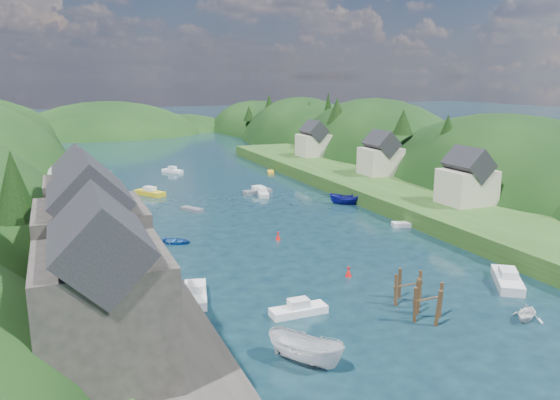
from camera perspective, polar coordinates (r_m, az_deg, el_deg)
name	(u,v)px	position (r m, az deg, el deg)	size (l,w,h in m)	color
ground	(232,197)	(96.09, -5.02, 0.35)	(600.00, 600.00, 0.00)	black
hillside_right	(374,191)	(138.70, 9.80, 0.93)	(36.00, 245.56, 48.00)	black
far_hills	(138,160)	(217.86, -14.58, 4.06)	(103.00, 68.00, 44.00)	black
hill_trees	(210,127)	(108.18, -7.29, 7.61)	(90.38, 146.14, 12.34)	black
quay_left	(105,260)	(62.85, -17.81, -6.01)	(12.00, 110.00, 2.00)	#2D2B28
terrace_left_grass	(35,266)	(62.72, -24.24, -6.34)	(12.00, 110.00, 2.50)	#234719
quayside_buildings	(90,243)	(47.96, -19.25, -4.29)	(8.00, 35.84, 12.90)	#2D2B28
boat_sheds	(75,191)	(80.09, -20.64, 0.92)	(7.00, 21.00, 7.50)	#2D2D30
terrace_right	(385,190)	(97.55, 10.94, 1.07)	(16.00, 120.00, 2.40)	#234719
right_bank_cottages	(375,156)	(105.26, 9.93, 4.53)	(9.00, 59.24, 8.41)	beige
piling_cluster_near	(428,305)	(49.48, 15.18, -10.57)	(3.19, 2.98, 3.81)	#382314
piling_cluster_far	(408,291)	(52.55, 13.24, -9.21)	(3.24, 3.02, 3.55)	#382314
channel_buoy_near	(348,272)	(58.34, 7.16, -7.48)	(0.70, 0.70, 1.10)	red
channel_buoy_far	(278,236)	(70.42, -0.21, -3.81)	(0.70, 0.70, 1.10)	red
moored_boats	(294,242)	(67.47, 1.49, -4.40)	(37.95, 91.21, 2.45)	navy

